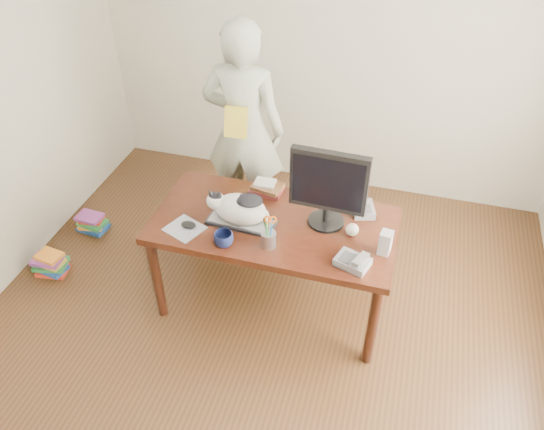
{
  "coord_description": "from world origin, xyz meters",
  "views": [
    {
      "loc": [
        0.72,
        -1.97,
        2.97
      ],
      "look_at": [
        0.0,
        0.55,
        0.85
      ],
      "focal_mm": 35.0,
      "sensor_mm": 36.0,
      "label": 1
    }
  ],
  "objects": [
    {
      "name": "room",
      "position": [
        0.0,
        0.0,
        1.35
      ],
      "size": [
        4.5,
        4.5,
        4.5
      ],
      "color": "black",
      "rests_on": "ground"
    },
    {
      "name": "desk",
      "position": [
        0.0,
        0.68,
        0.6
      ],
      "size": [
        1.6,
        0.8,
        0.75
      ],
      "color": "black",
      "rests_on": "ground"
    },
    {
      "name": "keyboard",
      "position": [
        -0.2,
        0.53,
        0.76
      ],
      "size": [
        0.46,
        0.19,
        0.03
      ],
      "rotation": [
        0.0,
        0.0,
        -0.05
      ],
      "color": "black",
      "rests_on": "desk"
    },
    {
      "name": "cat",
      "position": [
        -0.22,
        0.53,
        0.88
      ],
      "size": [
        0.44,
        0.23,
        0.25
      ],
      "rotation": [
        0.0,
        0.0,
        -0.05
      ],
      "color": "white",
      "rests_on": "keyboard"
    },
    {
      "name": "monitor",
      "position": [
        0.33,
        0.67,
        1.06
      ],
      "size": [
        0.49,
        0.25,
        0.55
      ],
      "rotation": [
        0.0,
        0.0,
        -0.04
      ],
      "color": "black",
      "rests_on": "desk"
    },
    {
      "name": "pen_cup",
      "position": [
        0.03,
        0.37,
        0.82
      ],
      "size": [
        0.11,
        0.11,
        0.24
      ],
      "rotation": [
        0.0,
        0.0,
        0.17
      ],
      "color": "#99999E",
      "rests_on": "desk"
    },
    {
      "name": "mousepad",
      "position": [
        -0.54,
        0.38,
        0.75
      ],
      "size": [
        0.28,
        0.27,
        0.01
      ],
      "rotation": [
        0.0,
        0.0,
        -0.39
      ],
      "color": "#9EA2AA",
      "rests_on": "desk"
    },
    {
      "name": "mouse",
      "position": [
        -0.52,
        0.4,
        0.77
      ],
      "size": [
        0.12,
        0.1,
        0.04
      ],
      "rotation": [
        0.0,
        0.0,
        -0.39
      ],
      "color": "black",
      "rests_on": "mousepad"
    },
    {
      "name": "coffee_mug",
      "position": [
        -0.24,
        0.3,
        0.8
      ],
      "size": [
        0.17,
        0.17,
        0.1
      ],
      "primitive_type": "imported",
      "rotation": [
        0.0,
        0.0,
        1.08
      ],
      "color": "black",
      "rests_on": "desk"
    },
    {
      "name": "phone",
      "position": [
        0.56,
        0.34,
        0.78
      ],
      "size": [
        0.23,
        0.2,
        0.09
      ],
      "rotation": [
        0.0,
        0.0,
        -0.32
      ],
      "color": "slate",
      "rests_on": "desk"
    },
    {
      "name": "speaker",
      "position": [
        0.73,
        0.51,
        0.83
      ],
      "size": [
        0.08,
        0.09,
        0.16
      ],
      "rotation": [
        0.0,
        0.0,
        -0.16
      ],
      "color": "#ABABAE",
      "rests_on": "desk"
    },
    {
      "name": "baseball",
      "position": [
        0.51,
        0.62,
        0.79
      ],
      "size": [
        0.08,
        0.08,
        0.08
      ],
      "rotation": [
        0.0,
        0.0,
        0.21
      ],
      "color": "white",
      "rests_on": "desk"
    },
    {
      "name": "book_stack",
      "position": [
        -0.14,
        0.91,
        0.79
      ],
      "size": [
        0.24,
        0.19,
        0.08
      ],
      "rotation": [
        0.0,
        0.0,
        -0.1
      ],
      "color": "#4D1415",
      "rests_on": "desk"
    },
    {
      "name": "calculator",
      "position": [
        0.55,
        0.87,
        0.78
      ],
      "size": [
        0.18,
        0.21,
        0.06
      ],
      "rotation": [
        0.0,
        0.0,
        0.3
      ],
      "color": "slate",
      "rests_on": "desk"
    },
    {
      "name": "person",
      "position": [
        -0.49,
        1.46,
        0.89
      ],
      "size": [
        0.66,
        0.45,
        1.78
      ],
      "primitive_type": "imported",
      "rotation": [
        0.0,
        0.0,
        3.17
      ],
      "color": "white",
      "rests_on": "ground"
    },
    {
      "name": "held_book",
      "position": [
        -0.49,
        1.29,
        1.05
      ],
      "size": [
        0.17,
        0.11,
        0.23
      ],
      "rotation": [
        0.0,
        0.0,
        0.03
      ],
      "color": "yellow",
      "rests_on": "person"
    },
    {
      "name": "book_pile_a",
      "position": [
        -1.75,
        0.4,
        0.09
      ],
      "size": [
        0.27,
        0.22,
        0.18
      ],
      "color": "red",
      "rests_on": "ground"
    },
    {
      "name": "book_pile_b",
      "position": [
        -1.72,
        0.95,
        0.07
      ],
      "size": [
        0.26,
        0.2,
        0.15
      ],
      "color": "navy",
      "rests_on": "ground"
    }
  ]
}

